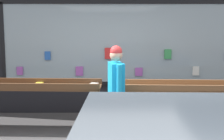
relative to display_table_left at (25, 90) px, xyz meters
name	(u,v)px	position (x,y,z in m)	size (l,w,h in m)	color
shopfront_facade	(114,40)	(1.74, 1.23, 0.92)	(8.09, 0.29, 3.42)	black
display_table_left	(25,90)	(0.00, 0.00, 0.00)	(2.98, 0.79, 0.96)	brown
display_table_right	(196,91)	(3.31, 0.00, -0.03)	(2.98, 0.80, 0.92)	brown
person_browsing	(116,86)	(1.75, -0.62, 0.19)	(0.29, 0.65, 1.67)	black
small_dog	(88,130)	(1.28, -0.85, -0.52)	(0.24, 0.59, 0.38)	#99724C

